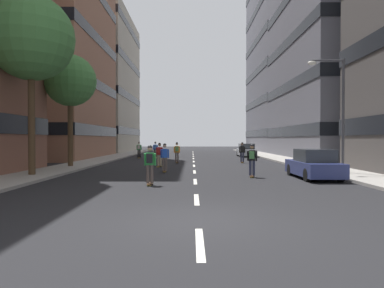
# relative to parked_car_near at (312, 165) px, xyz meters

# --- Properties ---
(ground_plane) EXTENTS (132.14, 132.14, 0.00)m
(ground_plane) POSITION_rel_parked_car_near_xyz_m (-6.17, 12.68, -0.70)
(ground_plane) COLOR black
(sidewalk_left) EXTENTS (2.83, 60.56, 0.14)m
(sidewalk_left) POSITION_rel_parked_car_near_xyz_m (-14.95, 15.43, -0.63)
(sidewalk_left) COLOR #9E9991
(sidewalk_left) RESTS_ON ground_plane
(sidewalk_right) EXTENTS (2.83, 60.56, 0.14)m
(sidewalk_right) POSITION_rel_parked_car_near_xyz_m (2.61, 15.43, -0.63)
(sidewalk_right) COLOR #9E9991
(sidewalk_right) RESTS_ON ground_plane
(lane_markings) EXTENTS (0.16, 52.20, 0.01)m
(lane_markings) POSITION_rel_parked_car_near_xyz_m (-6.17, 13.65, -0.70)
(lane_markings) COLOR silver
(lane_markings) RESTS_ON ground_plane
(building_left_far) EXTENTS (12.81, 19.74, 22.02)m
(building_left_far) POSITION_rel_parked_car_near_xyz_m (-22.71, 39.34, 10.40)
(building_left_far) COLOR #BCB29E
(building_left_far) RESTS_ON ground_plane
(building_right_mid) EXTENTS (12.81, 19.68, 28.78)m
(building_right_mid) POSITION_rel_parked_car_near_xyz_m (10.38, 19.93, 13.78)
(building_right_mid) COLOR slate
(building_right_mid) RESTS_ON ground_plane
(building_right_far) EXTENTS (12.81, 19.46, 29.62)m
(building_right_far) POSITION_rel_parked_car_near_xyz_m (10.38, 39.34, 14.20)
(building_right_far) COLOR slate
(building_right_far) RESTS_ON ground_plane
(parked_car_near) EXTENTS (1.82, 4.40, 1.52)m
(parked_car_near) POSITION_rel_parked_car_near_xyz_m (0.00, 0.00, 0.00)
(parked_car_near) COLOR navy
(parked_car_near) RESTS_ON ground_plane
(parked_car_mid) EXTENTS (1.82, 4.40, 1.52)m
(parked_car_mid) POSITION_rel_parked_car_near_xyz_m (0.00, 22.63, 0.00)
(parked_car_mid) COLOR #B2B7BF
(parked_car_mid) RESTS_ON ground_plane
(street_tree_near) EXTENTS (3.65, 3.65, 7.88)m
(street_tree_near) POSITION_rel_parked_car_near_xyz_m (-14.95, 6.69, 5.45)
(street_tree_near) COLOR #4C3823
(street_tree_near) RESTS_ON sidewalk_left
(street_tree_mid) EXTENTS (4.56, 4.56, 9.62)m
(street_tree_mid) POSITION_rel_parked_car_near_xyz_m (-14.95, 0.69, 6.75)
(street_tree_mid) COLOR #4C3823
(street_tree_mid) RESTS_ON sidewalk_left
(streetlamp_right) EXTENTS (2.13, 0.30, 6.50)m
(streetlamp_right) POSITION_rel_parked_car_near_xyz_m (1.96, 1.91, 3.44)
(streetlamp_right) COLOR #3F3F44
(streetlamp_right) RESTS_ON sidewalk_right
(skater_0) EXTENTS (0.53, 0.90, 1.78)m
(skater_0) POSITION_rel_parked_car_near_xyz_m (-8.01, 3.54, 0.29)
(skater_0) COLOR brown
(skater_0) RESTS_ON ground_plane
(skater_1) EXTENTS (0.55, 0.91, 1.78)m
(skater_1) POSITION_rel_parked_car_near_xyz_m (-2.01, 11.93, 0.29)
(skater_1) COLOR brown
(skater_1) RESTS_ON ground_plane
(skater_2) EXTENTS (0.53, 0.90, 1.78)m
(skater_2) POSITION_rel_parked_car_near_xyz_m (-11.99, 19.31, 0.32)
(skater_2) COLOR brown
(skater_2) RESTS_ON ground_plane
(skater_3) EXTENTS (0.57, 0.92, 1.78)m
(skater_3) POSITION_rel_parked_car_near_xyz_m (-8.71, 7.47, 0.32)
(skater_3) COLOR brown
(skater_3) RESTS_ON ground_plane
(skater_4) EXTENTS (0.57, 0.92, 1.78)m
(skater_4) POSITION_rel_parked_car_near_xyz_m (-3.11, 0.56, 0.32)
(skater_4) COLOR brown
(skater_4) RESTS_ON ground_plane
(skater_5) EXTENTS (0.57, 0.92, 1.78)m
(skater_5) POSITION_rel_parked_car_near_xyz_m (-10.32, 20.16, 0.32)
(skater_5) COLOR brown
(skater_5) RESTS_ON ground_plane
(skater_6) EXTENTS (0.53, 0.90, 1.78)m
(skater_6) POSITION_rel_parked_car_near_xyz_m (-8.19, -2.72, 0.32)
(skater_6) COLOR brown
(skater_6) RESTS_ON ground_plane
(skater_7) EXTENTS (0.54, 0.91, 1.78)m
(skater_7) POSITION_rel_parked_car_near_xyz_m (-7.62, 11.94, 0.32)
(skater_7) COLOR brown
(skater_7) RESTS_ON ground_plane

